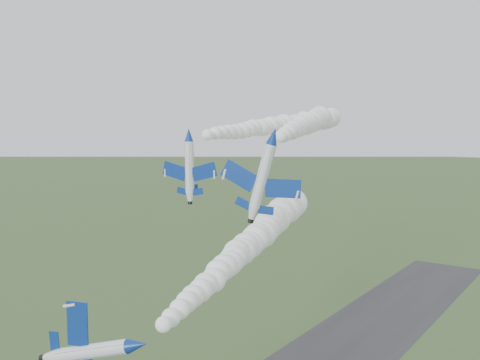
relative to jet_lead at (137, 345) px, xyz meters
The scene contains 6 objects.
jet_lead is the anchor object (origin of this frame).
smoke_trail_jet_lead 35.16m from the jet_lead, 106.13° to the left, with size 5.97×64.56×5.97m, color white, non-canonical shape.
jet_pair_left 36.45m from the jet_lead, 120.61° to the left, with size 9.73×11.58×2.85m.
smoke_trail_jet_pair_left 71.66m from the jet_lead, 107.95° to the left, with size 5.31×73.30×5.31m, color white, non-canonical shape.
jet_pair_right 32.81m from the jet_lead, 90.67° to the left, with size 10.99×13.08×4.11m.
smoke_trail_jet_pair_right 61.50m from the jet_lead, 101.53° to the left, with size 4.98×57.70×4.98m, color white, non-canonical shape.
Camera 1 is at (47.72, -42.19, 49.56)m, focal length 40.00 mm.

